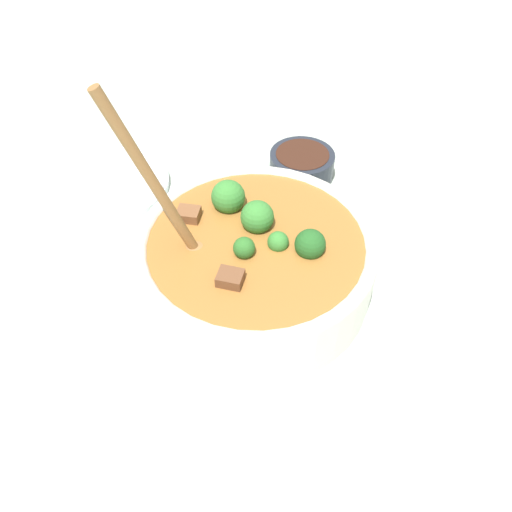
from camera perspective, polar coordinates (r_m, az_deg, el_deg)
The scene contains 4 objects.
ground_plane at distance 0.64m, azimuth 0.00°, elevation -3.39°, with size 4.00×4.00×0.00m, color #ADBCAD.
stew_bowl at distance 0.61m, azimuth -0.04°, elevation -0.26°, with size 0.29×0.29×0.29m.
condiment_bowl at distance 0.80m, azimuth 5.25°, elevation 10.42°, with size 0.10×0.10×0.04m.
empty_plate at distance 0.81m, azimuth -16.55°, elevation 7.97°, with size 0.19×0.19×0.02m.
Camera 1 is at (0.10, 0.40, 0.49)m, focal length 35.00 mm.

